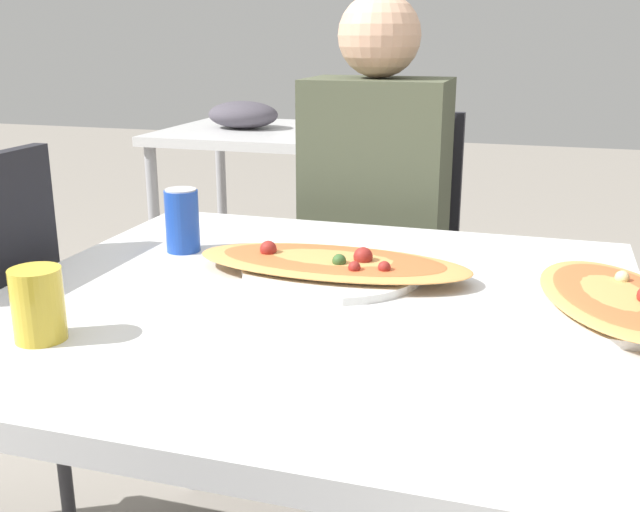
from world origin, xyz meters
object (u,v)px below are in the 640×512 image
at_px(dining_table, 316,338).
at_px(drink_glass, 38,305).
at_px(person_seated, 375,205).
at_px(soda_can, 182,220).
at_px(pizza_second, 615,301).
at_px(chair_far_seated, 383,267).
at_px(pizza_main, 332,265).

bearing_deg(dining_table, drink_glass, -138.81).
distance_m(person_seated, drink_glass, 1.02).
xyz_separation_m(dining_table, soda_can, (-0.33, 0.18, 0.13)).
distance_m(soda_can, drink_glass, 0.46).
bearing_deg(pizza_second, chair_far_seated, 124.84).
distance_m(dining_table, soda_can, 0.40).
bearing_deg(drink_glass, soda_can, 91.42).
height_order(chair_far_seated, person_seated, person_seated).
bearing_deg(pizza_main, soda_can, 169.09).
height_order(dining_table, pizza_main, pizza_main).
bearing_deg(pizza_second, drink_glass, -155.93).
xyz_separation_m(dining_table, person_seated, (-0.06, 0.71, 0.07)).
xyz_separation_m(dining_table, pizza_second, (0.46, 0.07, 0.09)).
height_order(dining_table, pizza_second, pizza_second).
height_order(chair_far_seated, pizza_second, chair_far_seated).
xyz_separation_m(dining_table, drink_glass, (-0.32, -0.28, 0.12)).
bearing_deg(pizza_second, soda_can, 172.01).
distance_m(chair_far_seated, person_seated, 0.24).
bearing_deg(chair_far_seated, pizza_second, 124.84).
xyz_separation_m(chair_far_seated, soda_can, (-0.27, -0.65, 0.27)).
bearing_deg(chair_far_seated, drink_glass, 77.02).
bearing_deg(chair_far_seated, soda_can, 67.58).
height_order(soda_can, pizza_second, soda_can).
height_order(person_seated, pizza_second, person_seated).
relative_size(dining_table, pizza_second, 2.49).
height_order(soda_can, drink_glass, soda_can).
bearing_deg(dining_table, chair_far_seated, 94.42).
distance_m(pizza_main, drink_glass, 0.51).
distance_m(chair_far_seated, drink_glass, 1.17).
relative_size(dining_table, chair_far_seated, 1.12).
bearing_deg(person_seated, drink_glass, 75.53).
distance_m(soda_can, pizza_second, 0.80).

